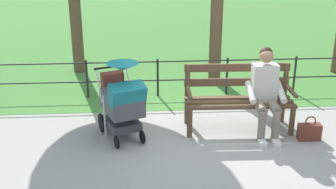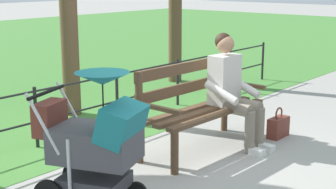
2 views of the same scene
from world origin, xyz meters
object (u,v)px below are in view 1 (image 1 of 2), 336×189
(person_on_bench, at_px, (266,90))
(stroller, at_px, (122,100))
(park_bench, at_px, (238,95))
(handbag, at_px, (309,132))

(person_on_bench, height_order, stroller, person_on_bench)
(park_bench, relative_size, stroller, 1.40)
(stroller, bearing_deg, handbag, 174.57)
(park_bench, height_order, person_on_bench, person_on_bench)
(park_bench, bearing_deg, stroller, 8.33)
(stroller, bearing_deg, person_on_bench, -179.20)
(park_bench, xyz_separation_m, handbag, (-0.95, 0.51, -0.40))
(park_bench, xyz_separation_m, person_on_bench, (-0.34, 0.22, 0.15))
(park_bench, distance_m, handbag, 1.14)
(park_bench, height_order, handbag, park_bench)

